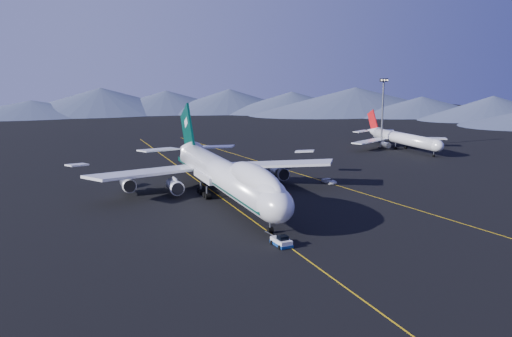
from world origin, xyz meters
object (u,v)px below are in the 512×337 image
object	(u,v)px
floodlight_mast	(383,113)
second_jet	(402,138)
service_van	(329,181)
boeing_747	(224,174)
pushback_tug	(281,242)

from	to	relation	value
floodlight_mast	second_jet	bearing A→B (deg)	-45.10
service_van	floodlight_mast	distance (m)	67.29
boeing_747	pushback_tug	bearing A→B (deg)	-91.67
boeing_747	service_van	distance (m)	31.37
boeing_747	service_van	size ratio (longest dim) A/B	15.75
boeing_747	floodlight_mast	bearing A→B (deg)	35.89
second_jet	floodlight_mast	size ratio (longest dim) A/B	1.80
pushback_tug	second_jet	xyz separation A→B (m)	(82.13, 83.90, 3.21)
second_jet	boeing_747	bearing A→B (deg)	-155.00
boeing_747	pushback_tug	distance (m)	34.22
boeing_747	service_van	world-z (taller)	boeing_747
pushback_tug	floodlight_mast	bearing A→B (deg)	44.48
boeing_747	service_van	xyz separation A→B (m)	(30.00, 7.59, -5.18)
second_jet	pushback_tug	bearing A→B (deg)	-141.08
pushback_tug	floodlight_mast	world-z (taller)	floodlight_mast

